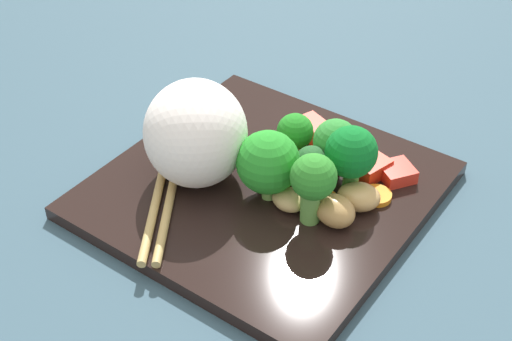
% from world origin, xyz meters
% --- Properties ---
extents(ground_plane, '(1.10, 1.10, 0.02)m').
position_xyz_m(ground_plane, '(0.00, 0.00, -0.01)').
color(ground_plane, '#345060').
extents(square_plate, '(0.27, 0.27, 0.01)m').
position_xyz_m(square_plate, '(0.00, 0.00, 0.01)').
color(square_plate, black).
rests_on(square_plate, ground_plane).
extents(rice_mound, '(0.13, 0.13, 0.09)m').
position_xyz_m(rice_mound, '(-0.06, -0.02, 0.06)').
color(rice_mound, white).
rests_on(rice_mound, square_plate).
extents(broccoli_floret_0, '(0.04, 0.04, 0.06)m').
position_xyz_m(broccoli_floret_0, '(0.04, 0.05, 0.05)').
color(broccoli_floret_0, '#72A454').
rests_on(broccoli_floret_0, square_plate).
extents(broccoli_floret_1, '(0.04, 0.04, 0.07)m').
position_xyz_m(broccoli_floret_1, '(0.06, 0.03, 0.05)').
color(broccoli_floret_1, '#569F49').
rests_on(broccoli_floret_1, square_plate).
extents(broccoli_floret_2, '(0.03, 0.03, 0.04)m').
position_xyz_m(broccoli_floret_2, '(0.03, 0.02, 0.04)').
color(broccoli_floret_2, '#76BE51').
rests_on(broccoli_floret_2, square_plate).
extents(broccoli_floret_3, '(0.04, 0.04, 0.06)m').
position_xyz_m(broccoli_floret_3, '(0.06, -0.01, 0.05)').
color(broccoli_floret_3, '#62A148').
rests_on(broccoli_floret_3, square_plate).
extents(broccoli_floret_4, '(0.05, 0.05, 0.06)m').
position_xyz_m(broccoli_floret_4, '(0.01, -0.01, 0.05)').
color(broccoli_floret_4, '#72A84D').
rests_on(broccoli_floret_4, square_plate).
extents(broccoli_floret_5, '(0.03, 0.03, 0.05)m').
position_xyz_m(broccoli_floret_5, '(-0.00, 0.05, 0.04)').
color(broccoli_floret_5, '#82AF5E').
rests_on(broccoli_floret_5, square_plate).
extents(carrot_slice_0, '(0.03, 0.03, 0.01)m').
position_xyz_m(carrot_slice_0, '(0.03, 0.07, 0.02)').
color(carrot_slice_0, '#F99B36').
rests_on(carrot_slice_0, square_plate).
extents(carrot_slice_1, '(0.04, 0.04, 0.01)m').
position_xyz_m(carrot_slice_1, '(0.06, 0.01, 0.02)').
color(carrot_slice_1, orange).
rests_on(carrot_slice_1, square_plate).
extents(carrot_slice_2, '(0.03, 0.03, 0.01)m').
position_xyz_m(carrot_slice_2, '(0.06, 0.08, 0.02)').
color(carrot_slice_2, orange).
rests_on(carrot_slice_2, square_plate).
extents(carrot_slice_3, '(0.04, 0.04, 0.00)m').
position_xyz_m(carrot_slice_3, '(0.09, 0.04, 0.02)').
color(carrot_slice_3, orange).
rests_on(carrot_slice_3, square_plate).
extents(carrot_slice_4, '(0.03, 0.03, 0.01)m').
position_xyz_m(carrot_slice_4, '(0.01, 0.03, 0.02)').
color(carrot_slice_4, orange).
rests_on(carrot_slice_4, square_plate).
extents(pepper_chunk_0, '(0.04, 0.04, 0.01)m').
position_xyz_m(pepper_chunk_0, '(0.09, 0.08, 0.02)').
color(pepper_chunk_0, red).
rests_on(pepper_chunk_0, square_plate).
extents(pepper_chunk_1, '(0.04, 0.03, 0.02)m').
position_xyz_m(pepper_chunk_1, '(-0.00, 0.08, 0.02)').
color(pepper_chunk_1, red).
rests_on(pepper_chunk_1, square_plate).
extents(pepper_chunk_2, '(0.04, 0.04, 0.02)m').
position_xyz_m(pepper_chunk_2, '(0.07, 0.07, 0.02)').
color(pepper_chunk_2, red).
rests_on(pepper_chunk_2, square_plate).
extents(chicken_piece_0, '(0.04, 0.03, 0.02)m').
position_xyz_m(chicken_piece_0, '(-0.00, 0.01, 0.02)').
color(chicken_piece_0, '#C08E43').
rests_on(chicken_piece_0, square_plate).
extents(chicken_piece_1, '(0.04, 0.04, 0.03)m').
position_xyz_m(chicken_piece_1, '(0.08, -0.01, 0.03)').
color(chicken_piece_1, tan).
rests_on(chicken_piece_1, square_plate).
extents(chicken_piece_2, '(0.03, 0.03, 0.02)m').
position_xyz_m(chicken_piece_2, '(0.03, -0.01, 0.02)').
color(chicken_piece_2, tan).
rests_on(chicken_piece_2, square_plate).
extents(chicken_piece_4, '(0.05, 0.04, 0.02)m').
position_xyz_m(chicken_piece_4, '(0.08, 0.02, 0.02)').
color(chicken_piece_4, tan).
rests_on(chicken_piece_4, square_plate).
extents(chopstick_pair, '(0.13, 0.19, 0.01)m').
position_xyz_m(chopstick_pair, '(-0.07, -0.04, 0.02)').
color(chopstick_pair, tan).
rests_on(chopstick_pair, square_plate).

